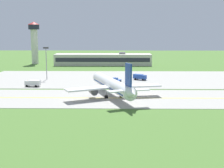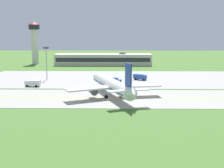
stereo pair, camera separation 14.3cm
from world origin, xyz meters
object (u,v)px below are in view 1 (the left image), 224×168
service_truck_fuel (140,77)px  control_tower (34,39)px  airplane_lead (112,85)px  apron_light_mast (46,59)px  service_truck_catering (116,80)px  service_truck_baggage (33,83)px

service_truck_fuel → control_tower: control_tower is taller
airplane_lead → apron_light_mast: apron_light_mast is taller
service_truck_fuel → service_truck_catering: bearing=-142.6°
service_truck_baggage → apron_light_mast: bearing=85.8°
service_truck_fuel → apron_light_mast: apron_light_mast is taller
control_tower → apron_light_mast: bearing=-71.1°
service_truck_baggage → service_truck_fuel: same height
airplane_lead → service_truck_fuel: size_ratio=6.24×
airplane_lead → service_truck_catering: bearing=87.5°
service_truck_catering → apron_light_mast: 33.87m
service_truck_catering → service_truck_fuel: bearing=37.4°
service_truck_baggage → service_truck_fuel: size_ratio=1.01×
airplane_lead → control_tower: control_tower is taller
airplane_lead → apron_light_mast: (-30.34, 37.24, 5.19)m
service_truck_catering → control_tower: 95.46m
airplane_lead → control_tower: bearing=117.0°
service_truck_baggage → apron_light_mast: apron_light_mast is taller
service_truck_baggage → service_truck_fuel: (43.50, 17.57, 0.00)m
service_truck_catering → apron_light_mast: bearing=163.9°
service_truck_fuel → service_truck_catering: (-10.54, -8.07, -0.35)m
service_truck_fuel → apron_light_mast: 42.85m
service_truck_baggage → control_tower: bearing=104.1°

